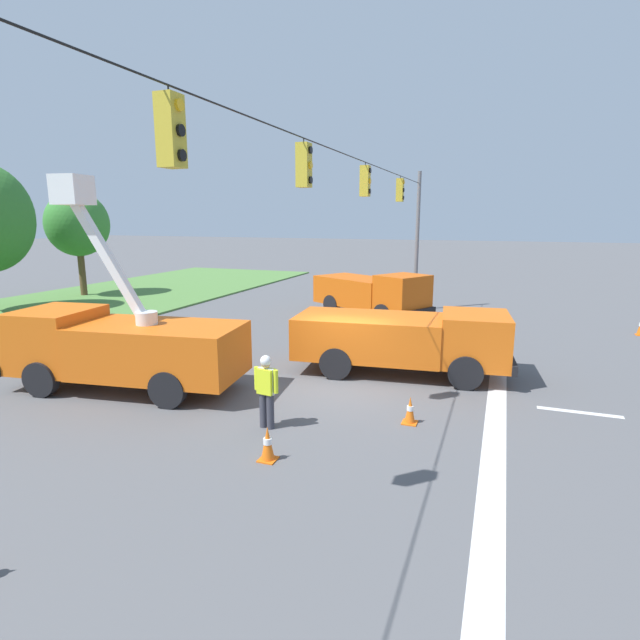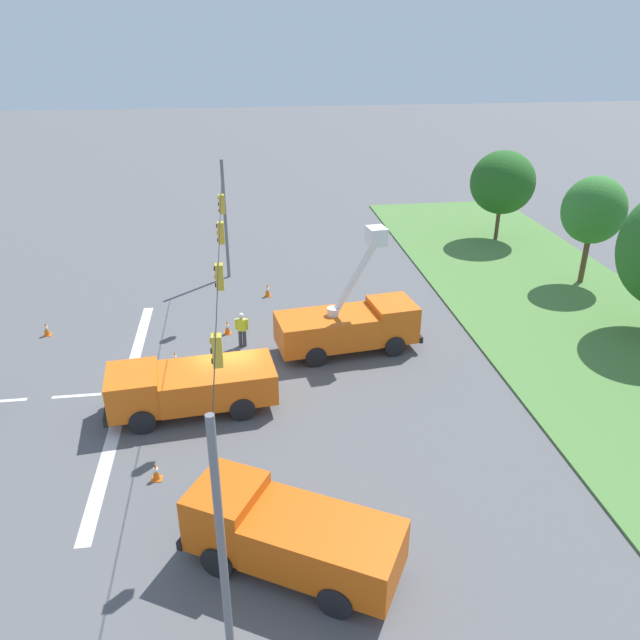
# 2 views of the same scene
# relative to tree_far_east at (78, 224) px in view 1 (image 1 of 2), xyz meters

# --- Properties ---
(ground_plane) EXTENTS (200.00, 200.00, 0.00)m
(ground_plane) POSITION_rel_tree_far_east_xyz_m (-10.52, -20.38, -4.48)
(ground_plane) COLOR #565659
(lane_markings) EXTENTS (17.60, 15.25, 0.01)m
(lane_markings) POSITION_rel_tree_far_east_xyz_m (-10.52, -26.29, -4.47)
(lane_markings) COLOR silver
(lane_markings) RESTS_ON ground
(signal_gantry) EXTENTS (26.20, 0.33, 7.20)m
(signal_gantry) POSITION_rel_tree_far_east_xyz_m (-10.51, -20.38, 0.10)
(signal_gantry) COLOR slate
(signal_gantry) RESTS_ON ground
(tree_far_east) EXTENTS (3.97, 3.49, 6.48)m
(tree_far_east) POSITION_rel_tree_far_east_xyz_m (0.00, 0.00, 0.00)
(tree_far_east) COLOR brown
(tree_far_east) RESTS_ON ground
(utility_truck_bucket_lift) EXTENTS (3.27, 7.00, 6.02)m
(utility_truck_bucket_lift) POSITION_rel_tree_far_east_xyz_m (-13.05, -14.65, -3.12)
(utility_truck_bucket_lift) COLOR orange
(utility_truck_bucket_lift) RESTS_ON ground
(utility_truck_support_near) EXTENTS (5.07, 6.55, 2.27)m
(utility_truck_support_near) POSITION_rel_tree_far_east_xyz_m (-0.24, -18.70, -3.26)
(utility_truck_support_near) COLOR #D6560F
(utility_truck_support_near) RESTS_ON ground
(utility_truck_support_far) EXTENTS (3.15, 6.91, 2.03)m
(utility_truck_support_far) POSITION_rel_tree_far_east_xyz_m (-8.80, -21.90, -3.32)
(utility_truck_support_far) COLOR orange
(utility_truck_support_far) RESTS_ON ground
(road_worker) EXTENTS (0.30, 0.64, 1.77)m
(road_worker) POSITION_rel_tree_far_east_xyz_m (-14.12, -19.73, -3.48)
(road_worker) COLOR #383842
(road_worker) RESTS_ON ground
(traffic_cone_foreground_left) EXTENTS (0.36, 0.36, 0.67)m
(traffic_cone_foreground_left) POSITION_rel_tree_far_east_xyz_m (-12.71, -22.86, -4.15)
(traffic_cone_foreground_left) COLOR orange
(traffic_cone_foreground_left) RESTS_ON ground
(traffic_cone_foreground_right) EXTENTS (0.36, 0.36, 0.73)m
(traffic_cone_foreground_right) POSITION_rel_tree_far_east_xyz_m (-15.58, -20.47, -4.12)
(traffic_cone_foreground_right) COLOR orange
(traffic_cone_foreground_right) RESTS_ON ground
(traffic_cone_mid_right) EXTENTS (0.36, 0.36, 0.71)m
(traffic_cone_mid_right) POSITION_rel_tree_far_east_xyz_m (-4.63, -22.90, -4.13)
(traffic_cone_mid_right) COLOR orange
(traffic_cone_mid_right) RESTS_ON ground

